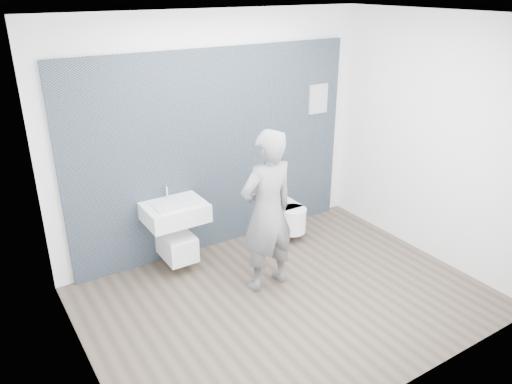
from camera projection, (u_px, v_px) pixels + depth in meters
ground at (287, 299)px, 5.22m from camera, size 4.00×4.00×0.00m
room_shell at (291, 139)px, 4.54m from camera, size 4.00×4.00×4.00m
tile_wall at (219, 242)px, 6.36m from camera, size 3.60×0.06×2.40m
washbasin at (175, 212)px, 5.52m from camera, size 0.67×0.50×0.50m
toilet_square at (177, 244)px, 5.69m from camera, size 0.33×0.48×0.62m
toilet_rounded at (287, 217)px, 6.40m from camera, size 0.35×0.59×0.32m
info_placard at (312, 216)px, 7.05m from camera, size 0.28×0.03×0.37m
visitor at (267, 212)px, 5.12m from camera, size 0.67×0.46×1.76m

